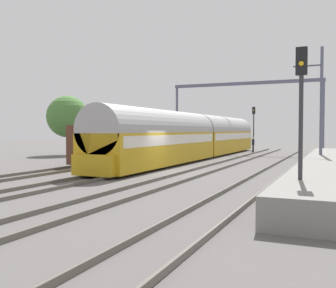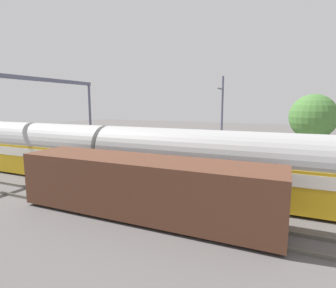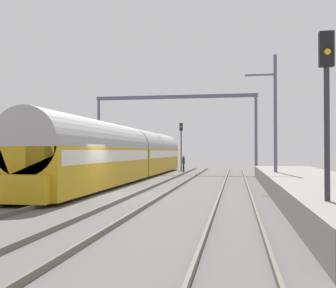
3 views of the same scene
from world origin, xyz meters
TOP-DOWN VIEW (x-y plane):
  - ground at (0.00, 0.00)m, footprint 120.00×120.00m
  - track_far_west at (-6.09, 0.00)m, footprint 1.52×60.00m
  - track_west at (-2.03, 0.00)m, footprint 1.51×60.00m
  - track_east at (2.03, 0.00)m, footprint 1.51×60.00m
  - track_far_east at (6.09, 0.00)m, footprint 1.52×60.00m
  - platform at (9.90, 2.00)m, footprint 4.40×28.00m
  - passenger_train at (-2.03, 11.65)m, footprint 2.93×32.85m
  - freight_car at (-6.09, 6.50)m, footprint 2.80×13.00m
  - person_crossing at (0.76, 22.48)m, footprint 0.25×0.41m
  - catenary_gantry at (0.00, 21.42)m, footprint 16.57×0.28m
  - catenary_pole_east_mid at (8.44, 6.06)m, footprint 1.90×0.20m
  - tree_east_background at (13.29, -1.97)m, footprint 4.51×4.51m

SIDE VIEW (x-z plane):
  - ground at x=0.00m, z-range 0.00..0.00m
  - track_far_west at x=-6.09m, z-range 0.00..0.16m
  - track_west at x=-2.03m, z-range 0.00..0.16m
  - track_east at x=2.03m, z-range 0.00..0.16m
  - track_far_east at x=6.09m, z-range 0.00..0.16m
  - platform at x=9.90m, z-range 0.00..0.90m
  - person_crossing at x=0.76m, z-range 0.16..1.89m
  - freight_car at x=-6.09m, z-range 0.12..2.82m
  - passenger_train at x=-2.03m, z-range 0.06..3.88m
  - tree_east_background at x=13.29m, z-range 0.94..7.35m
  - catenary_pole_east_mid at x=8.44m, z-range 0.15..8.15m
  - catenary_gantry at x=0.00m, z-range 1.98..9.84m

